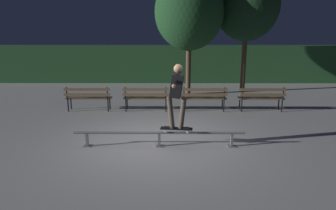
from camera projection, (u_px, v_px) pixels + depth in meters
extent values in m
plane|color=#ADAAA8|center=(160.00, 142.00, 7.66)|extent=(90.00, 90.00, 0.00)
cube|color=#234C28|center=(165.00, 64.00, 16.72)|extent=(24.00, 1.20, 2.00)
cylinder|color=slate|center=(159.00, 133.00, 7.32)|extent=(4.18, 0.06, 0.06)
cube|color=slate|center=(87.00, 140.00, 7.38)|extent=(0.06, 0.06, 0.32)
cube|color=slate|center=(87.00, 146.00, 7.41)|extent=(0.18, 0.18, 0.01)
cube|color=slate|center=(159.00, 140.00, 7.37)|extent=(0.06, 0.06, 0.32)
cube|color=slate|center=(159.00, 146.00, 7.40)|extent=(0.18, 0.18, 0.01)
cube|color=slate|center=(232.00, 140.00, 7.36)|extent=(0.06, 0.06, 0.32)
cube|color=slate|center=(231.00, 146.00, 7.39)|extent=(0.18, 0.18, 0.01)
cube|color=black|center=(176.00, 129.00, 7.29)|extent=(0.80, 0.29, 0.02)
cube|color=black|center=(176.00, 128.00, 7.29)|extent=(0.78, 0.28, 0.00)
cube|color=#9E9EA3|center=(187.00, 130.00, 7.27)|extent=(0.07, 0.17, 0.02)
cube|color=#9E9EA3|center=(166.00, 129.00, 7.33)|extent=(0.07, 0.17, 0.02)
cylinder|color=beige|center=(187.00, 132.00, 7.20)|extent=(0.06, 0.04, 0.05)
cylinder|color=beige|center=(187.00, 130.00, 7.35)|extent=(0.06, 0.04, 0.05)
cylinder|color=beige|center=(165.00, 131.00, 7.26)|extent=(0.06, 0.04, 0.05)
cylinder|color=beige|center=(166.00, 129.00, 7.41)|extent=(0.06, 0.04, 0.05)
cube|color=black|center=(184.00, 128.00, 7.27)|extent=(0.27, 0.13, 0.03)
cube|color=black|center=(169.00, 127.00, 7.31)|extent=(0.27, 0.13, 0.03)
cylinder|color=#473D33|center=(182.00, 113.00, 7.18)|extent=(0.22, 0.15, 0.79)
cylinder|color=#473D33|center=(171.00, 113.00, 7.21)|extent=(0.22, 0.15, 0.79)
cube|color=black|center=(177.00, 86.00, 7.04)|extent=(0.37, 0.40, 0.57)
cylinder|color=black|center=(175.00, 82.00, 6.64)|extent=(0.15, 0.61, 0.21)
cylinder|color=black|center=(178.00, 77.00, 7.37)|extent=(0.15, 0.61, 0.21)
sphere|color=#A37556|center=(174.00, 86.00, 6.38)|extent=(0.09, 0.09, 0.09)
sphere|color=#A37556|center=(179.00, 77.00, 7.65)|extent=(0.09, 0.09, 0.09)
sphere|color=#A37556|center=(178.00, 69.00, 6.94)|extent=(0.21, 0.21, 0.21)
cube|color=black|center=(110.00, 103.00, 10.86)|extent=(0.04, 0.04, 0.44)
cube|color=black|center=(108.00, 105.00, 10.55)|extent=(0.04, 0.04, 0.44)
cube|color=black|center=(107.00, 93.00, 10.41)|extent=(0.04, 0.04, 0.44)
cube|color=black|center=(71.00, 103.00, 10.87)|extent=(0.04, 0.04, 0.44)
cube|color=black|center=(68.00, 105.00, 10.56)|extent=(0.04, 0.04, 0.44)
cube|color=black|center=(67.00, 93.00, 10.41)|extent=(0.04, 0.04, 0.44)
cube|color=brown|center=(90.00, 97.00, 10.79)|extent=(1.60, 0.09, 0.04)
cube|color=brown|center=(89.00, 98.00, 10.65)|extent=(1.60, 0.09, 0.04)
cube|color=brown|center=(88.00, 99.00, 10.52)|extent=(1.60, 0.09, 0.04)
cube|color=brown|center=(87.00, 95.00, 10.41)|extent=(1.60, 0.04, 0.09)
cube|color=brown|center=(87.00, 90.00, 10.37)|extent=(1.60, 0.04, 0.09)
cube|color=black|center=(166.00, 103.00, 10.85)|extent=(0.04, 0.04, 0.44)
cube|color=black|center=(166.00, 106.00, 10.54)|extent=(0.04, 0.04, 0.44)
cube|color=black|center=(166.00, 94.00, 10.40)|extent=(0.04, 0.04, 0.44)
cube|color=black|center=(127.00, 103.00, 10.86)|extent=(0.04, 0.04, 0.44)
cube|color=black|center=(126.00, 106.00, 10.55)|extent=(0.04, 0.04, 0.44)
cube|color=black|center=(125.00, 93.00, 10.40)|extent=(0.04, 0.04, 0.44)
cube|color=brown|center=(146.00, 97.00, 10.78)|extent=(1.60, 0.09, 0.04)
cube|color=brown|center=(146.00, 98.00, 10.64)|extent=(1.60, 0.09, 0.04)
cube|color=brown|center=(146.00, 99.00, 10.50)|extent=(1.60, 0.09, 0.04)
cube|color=brown|center=(146.00, 95.00, 10.40)|extent=(1.60, 0.04, 0.09)
cube|color=brown|center=(145.00, 90.00, 10.36)|extent=(1.60, 0.04, 0.09)
cube|color=black|center=(222.00, 104.00, 10.84)|extent=(0.04, 0.04, 0.44)
cube|color=black|center=(224.00, 106.00, 10.53)|extent=(0.04, 0.04, 0.44)
cube|color=black|center=(225.00, 94.00, 10.38)|extent=(0.04, 0.04, 0.44)
cube|color=black|center=(183.00, 103.00, 10.85)|extent=(0.04, 0.04, 0.44)
cube|color=black|center=(184.00, 106.00, 10.53)|extent=(0.04, 0.04, 0.44)
cube|color=black|center=(184.00, 94.00, 10.39)|extent=(0.04, 0.04, 0.44)
cube|color=brown|center=(203.00, 97.00, 10.77)|extent=(1.60, 0.09, 0.04)
cube|color=brown|center=(203.00, 98.00, 10.63)|extent=(1.60, 0.09, 0.04)
cube|color=brown|center=(204.00, 99.00, 10.49)|extent=(1.60, 0.09, 0.04)
cube|color=brown|center=(204.00, 95.00, 10.39)|extent=(1.60, 0.04, 0.09)
cube|color=brown|center=(204.00, 90.00, 10.34)|extent=(1.60, 0.04, 0.09)
cube|color=black|center=(279.00, 104.00, 10.83)|extent=(0.04, 0.04, 0.44)
cube|color=black|center=(282.00, 106.00, 10.52)|extent=(0.04, 0.04, 0.44)
cube|color=black|center=(283.00, 94.00, 10.37)|extent=(0.04, 0.04, 0.44)
cube|color=black|center=(240.00, 104.00, 10.83)|extent=(0.04, 0.04, 0.44)
cube|color=black|center=(242.00, 106.00, 10.52)|extent=(0.04, 0.04, 0.44)
cube|color=black|center=(243.00, 94.00, 10.38)|extent=(0.04, 0.04, 0.44)
cube|color=brown|center=(260.00, 97.00, 10.75)|extent=(1.60, 0.09, 0.04)
cube|color=brown|center=(261.00, 98.00, 10.62)|extent=(1.60, 0.09, 0.04)
cube|color=brown|center=(262.00, 99.00, 10.48)|extent=(1.60, 0.09, 0.04)
cube|color=brown|center=(263.00, 95.00, 10.38)|extent=(1.60, 0.04, 0.09)
cube|color=brown|center=(263.00, 90.00, 10.33)|extent=(1.60, 0.04, 0.09)
cylinder|color=#4C3828|center=(188.00, 69.00, 13.29)|extent=(0.22, 0.22, 2.31)
ellipsoid|color=#193D1E|center=(189.00, 12.00, 12.72)|extent=(2.95, 2.95, 3.24)
cylinder|color=#4C3828|center=(244.00, 63.00, 13.78)|extent=(0.22, 0.22, 2.66)
ellipsoid|color=black|center=(247.00, 5.00, 13.17)|extent=(2.82, 2.82, 3.11)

